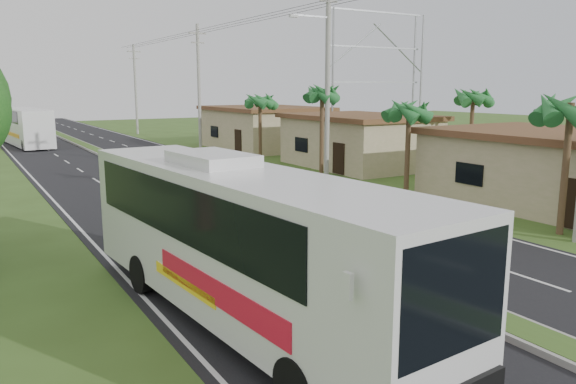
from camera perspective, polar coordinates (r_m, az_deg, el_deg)
ground at (r=15.38m, az=16.35°, el=-11.01°), size 180.00×180.00×0.00m
road_asphalt at (r=31.94m, az=-10.82°, el=0.41°), size 14.00×160.00×0.02m
median_strip at (r=31.92m, az=-10.83°, el=0.57°), size 1.20×160.00×0.18m
lane_edge_left at (r=30.36m, az=-22.77°, el=-0.78°), size 0.12×160.00×0.01m
lane_edge_right at (r=34.76m, az=-0.40°, el=1.40°), size 0.12×160.00×0.01m
shop_near at (r=29.42m, az=26.67°, el=2.09°), size 8.60×12.60×3.52m
shop_mid at (r=40.25m, az=7.17°, el=5.24°), size 7.60×10.60×3.67m
shop_far at (r=51.96m, az=-2.41°, el=6.58°), size 8.60×11.60×3.82m
palm_verge_a at (r=23.37m, az=26.79°, el=7.48°), size 2.40×2.40×5.45m
palm_verge_b at (r=29.50m, az=12.20°, el=8.04°), size 2.40×2.40×5.05m
palm_verge_c at (r=34.59m, az=3.49°, el=9.86°), size 2.40×2.40×5.85m
palm_verge_d at (r=42.57m, az=-2.88°, el=9.23°), size 2.40×2.40×5.25m
palm_behind_shop at (r=37.40m, az=18.30°, el=9.12°), size 2.40×2.40×5.65m
utility_pole_b at (r=33.59m, az=4.02°, el=11.77°), size 3.20×0.28×12.00m
utility_pole_c at (r=51.30m, az=-9.04°, el=10.60°), size 1.60×0.28×11.00m
utility_pole_d at (r=70.25m, az=-15.23°, el=10.12°), size 1.60×0.28×10.50m
billboard_lattice at (r=51.34m, az=8.90°, el=11.89°), size 10.18×1.18×12.07m
coach_bus_main at (r=13.17m, az=-5.16°, el=-4.24°), size 3.54×12.47×3.98m
coach_bus_far at (r=59.76m, az=-25.12°, el=6.20°), size 3.57×12.32×3.54m
motorcyclist at (r=17.23m, az=8.36°, el=-5.68°), size 2.06×1.02×2.15m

